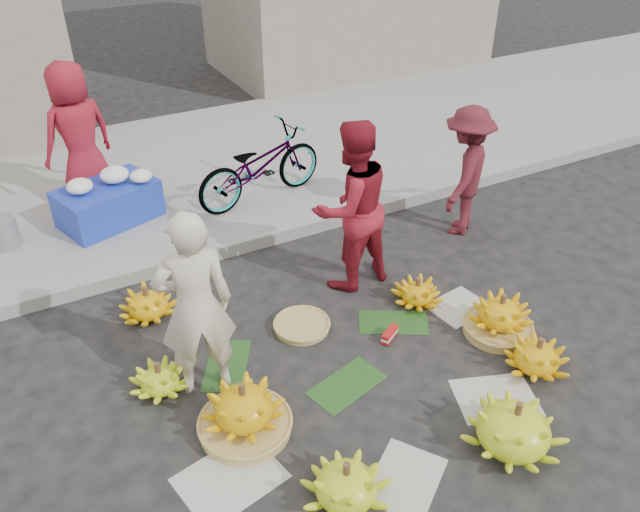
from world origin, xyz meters
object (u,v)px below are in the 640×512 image
vendor_cream (195,306)px  banana_bunch_0 (244,411)px  banana_bunch_4 (500,317)px  bicycle (260,166)px  flower_table (109,201)px

vendor_cream → banana_bunch_0: bearing=109.1°
banana_bunch_0 → banana_bunch_4: 2.50m
bicycle → banana_bunch_0: bearing=143.5°
banana_bunch_4 → bicycle: bearing=106.5°
vendor_cream → bicycle: size_ratio=0.97×
flower_table → banana_bunch_4: bearing=-71.1°
vendor_cream → flower_table: 2.96m
banana_bunch_4 → vendor_cream: 2.76m
vendor_cream → flower_table: bearing=-79.0°
vendor_cream → bicycle: 3.08m
banana_bunch_4 → vendor_cream: size_ratio=0.40×
banana_bunch_0 → banana_bunch_4: (2.50, -0.03, -0.02)m
banana_bunch_4 → bicycle: size_ratio=0.38×
flower_table → bicycle: size_ratio=0.71×
banana_bunch_4 → vendor_cream: bearing=166.2°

